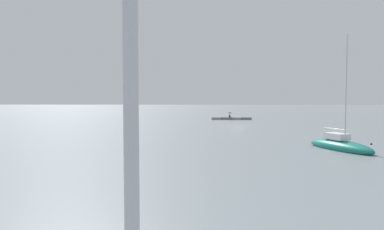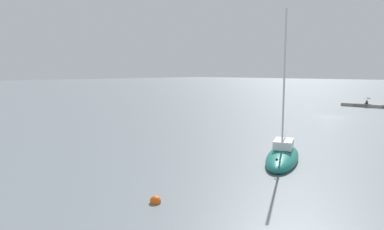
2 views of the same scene
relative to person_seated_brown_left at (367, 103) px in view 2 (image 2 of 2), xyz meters
The scene contains 6 objects.
ground_plane 18.82m from the person_seated_brown_left, 91.19° to the left, with size 500.00×500.00×0.00m, color slate.
seawall_pier 0.68m from the person_seated_brown_left, behind, with size 9.63×1.71×0.60m.
person_seated_brown_left is the anchor object (origin of this frame).
umbrella_open_black 0.87m from the person_seated_brown_left, 95.55° to the right, with size 1.38×1.38×1.30m.
sailboat_teal_far 47.29m from the person_seated_brown_left, 99.42° to the left, with size 5.02×8.09×11.43m.
mooring_buoy_near 59.06m from the person_seated_brown_left, 96.83° to the left, with size 0.58×0.58×0.58m.
Camera 2 is at (-19.64, 51.18, 6.71)m, focal length 32.64 mm.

